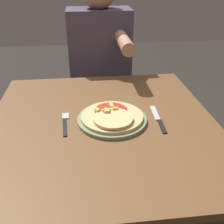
% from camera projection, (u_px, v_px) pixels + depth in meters
% --- Properties ---
extents(dining_table, '(0.93, 0.98, 0.73)m').
position_uv_depth(dining_table, '(103.00, 144.00, 1.13)').
color(dining_table, brown).
rests_on(dining_table, ground_plane).
extents(plate, '(0.28, 0.28, 0.01)m').
position_uv_depth(plate, '(112.00, 119.00, 1.07)').
color(plate, gray).
rests_on(plate, dining_table).
extents(pizza, '(0.25, 0.25, 0.04)m').
position_uv_depth(pizza, '(112.00, 116.00, 1.06)').
color(pizza, '#DBBC7A').
rests_on(pizza, plate).
extents(fork, '(0.03, 0.18, 0.00)m').
position_uv_depth(fork, '(65.00, 122.00, 1.06)').
color(fork, black).
rests_on(fork, dining_table).
extents(knife, '(0.03, 0.22, 0.00)m').
position_uv_depth(knife, '(158.00, 119.00, 1.08)').
color(knife, black).
rests_on(knife, dining_table).
extents(person_diner, '(0.39, 0.52, 1.25)m').
position_uv_depth(person_diner, '(100.00, 61.00, 1.71)').
color(person_diner, '#2D2D38').
rests_on(person_diner, ground_plane).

